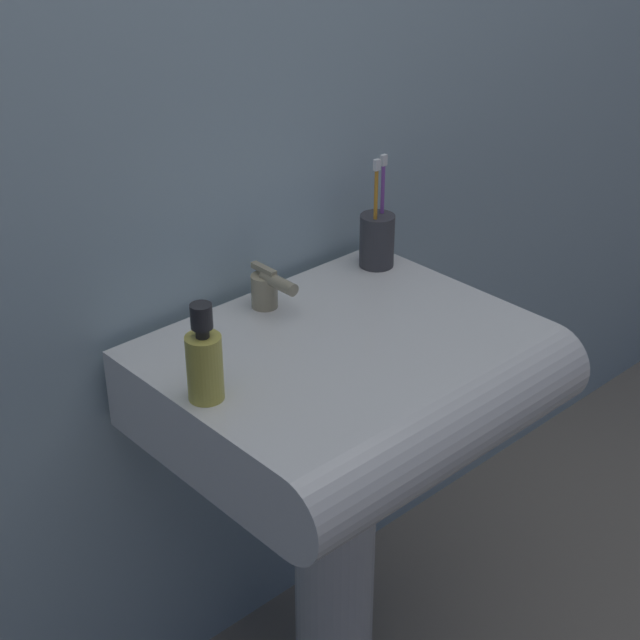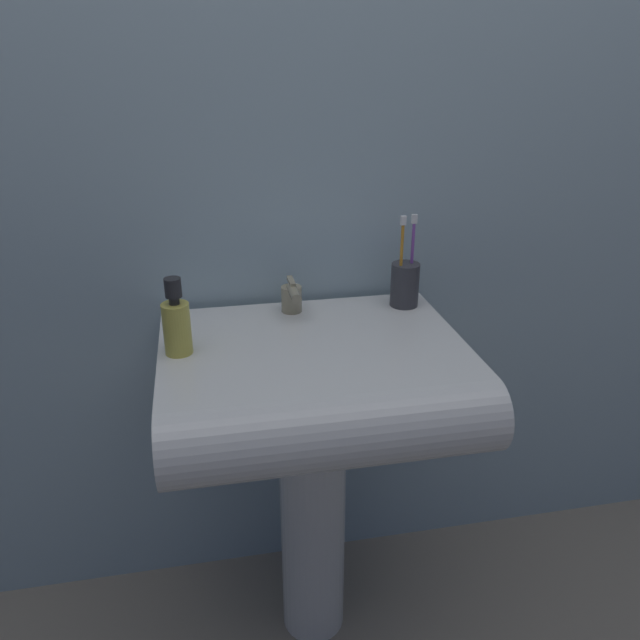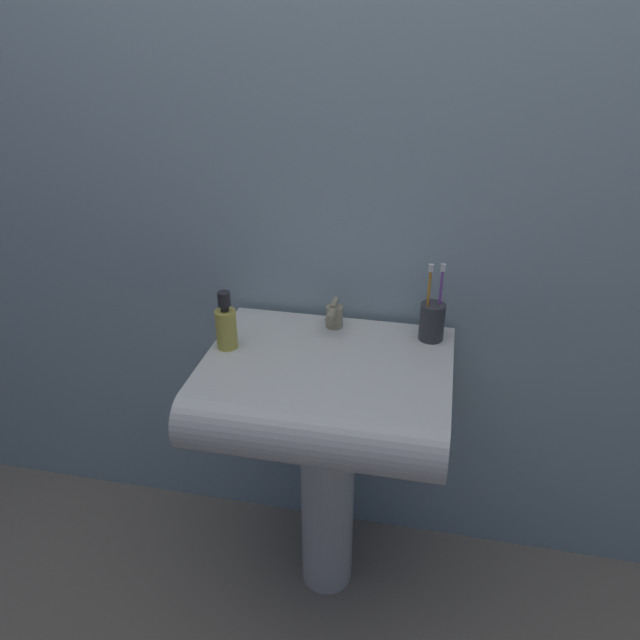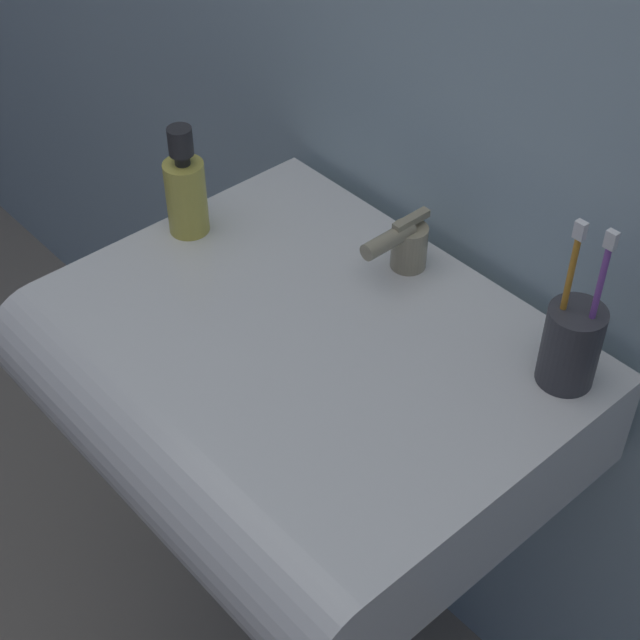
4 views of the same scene
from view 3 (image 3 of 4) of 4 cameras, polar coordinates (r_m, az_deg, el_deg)
name	(u,v)px [view 3 (image 3 of 4)]	position (r m, az deg, el deg)	size (l,w,h in m)	color
ground_plane	(327,574)	(2.07, 0.63, -22.18)	(6.00, 6.00, 0.00)	gray
wall_back	(349,163)	(1.64, 2.71, 14.14)	(5.00, 0.05, 2.40)	#9EB7C1
sink_pedestal	(327,496)	(1.84, 0.68, -15.78)	(0.15, 0.15, 0.64)	white
sink_basin	(324,393)	(1.55, 0.38, -6.67)	(0.61, 0.51, 0.14)	white
faucet	(334,315)	(1.67, 1.28, 0.42)	(0.05, 0.10, 0.08)	tan
toothbrush_cup	(432,321)	(1.64, 10.21, -0.05)	(0.06, 0.06, 0.21)	#38383D
soap_bottle	(226,325)	(1.59, -8.56, -0.47)	(0.05, 0.05, 0.15)	gold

